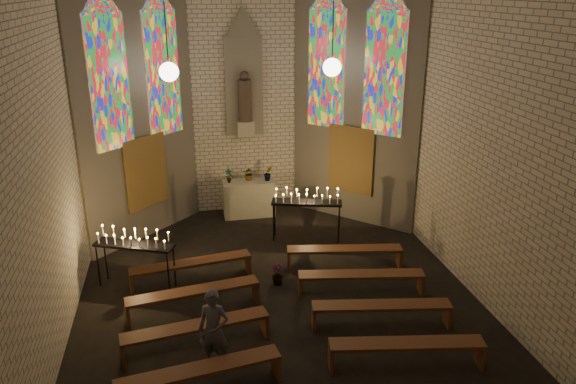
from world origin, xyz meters
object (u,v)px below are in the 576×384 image
(altar, at_px, (249,198))
(votive_stand_right, at_px, (307,199))
(visitor, at_px, (214,330))
(votive_stand_left, at_px, (134,241))
(aisle_flower_pot, at_px, (278,275))

(altar, distance_m, votive_stand_right, 2.29)
(altar, height_order, visitor, visitor)
(votive_stand_left, height_order, votive_stand_right, votive_stand_right)
(altar, distance_m, aisle_flower_pot, 3.94)
(aisle_flower_pot, relative_size, votive_stand_left, 0.26)
(altar, height_order, votive_stand_right, votive_stand_right)
(altar, xyz_separation_m, votive_stand_left, (-2.85, -3.44, 0.56))
(visitor, bearing_deg, votive_stand_right, 82.46)
(votive_stand_left, bearing_deg, altar, 73.35)
(votive_stand_right, bearing_deg, votive_stand_left, -143.20)
(votive_stand_left, bearing_deg, visitor, -41.96)
(aisle_flower_pot, xyz_separation_m, visitor, (-1.52, -2.54, 0.50))
(altar, bearing_deg, votive_stand_left, -129.57)
(aisle_flower_pot, bearing_deg, votive_stand_right, 61.84)
(votive_stand_right, relative_size, visitor, 1.23)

